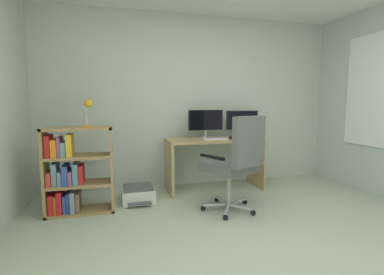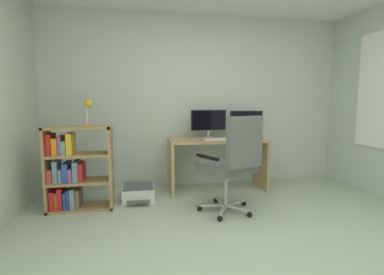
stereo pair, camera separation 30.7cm
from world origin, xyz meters
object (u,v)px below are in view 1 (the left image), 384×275
(monitor_secondary, at_px, (242,121))
(desk_lamp, at_px, (88,108))
(desk, at_px, (215,152))
(office_chair, at_px, (236,160))
(bookshelf, at_px, (72,173))
(computer_mouse, at_px, (232,138))
(keyboard, at_px, (215,139))
(printer, at_px, (138,194))
(monitor_main, at_px, (206,121))

(monitor_secondary, height_order, desk_lamp, desk_lamp)
(desk, height_order, desk_lamp, desk_lamp)
(office_chair, bearing_deg, bookshelf, 164.89)
(office_chair, bearing_deg, computer_mouse, 70.09)
(keyboard, xyz_separation_m, desk_lamp, (-1.62, -0.33, 0.44))
(monitor_secondary, relative_size, printer, 1.01)
(keyboard, xyz_separation_m, bookshelf, (-1.82, -0.33, -0.29))
(desk, height_order, bookshelf, bookshelf)
(printer, bearing_deg, monitor_secondary, 12.28)
(monitor_main, bearing_deg, computer_mouse, -32.62)
(desk, distance_m, bookshelf, 1.91)
(desk, bearing_deg, computer_mouse, -23.95)
(keyboard, distance_m, printer, 1.27)
(desk, height_order, monitor_main, monitor_main)
(office_chair, bearing_deg, keyboard, 87.60)
(desk, distance_m, desk_lamp, 1.84)
(office_chair, relative_size, bookshelf, 1.13)
(desk, bearing_deg, desk_lamp, -165.15)
(monitor_secondary, height_order, printer, monitor_secondary)
(monitor_main, distance_m, monitor_secondary, 0.57)
(monitor_secondary, bearing_deg, desk, -166.75)
(computer_mouse, distance_m, bookshelf, 2.13)
(printer, bearing_deg, desk, 11.87)
(keyboard, distance_m, office_chair, 0.82)
(desk, xyz_separation_m, monitor_main, (-0.10, 0.11, 0.44))
(computer_mouse, bearing_deg, printer, -164.93)
(monitor_secondary, bearing_deg, computer_mouse, -139.69)
(monitor_secondary, relative_size, office_chair, 0.44)
(computer_mouse, xyz_separation_m, printer, (-1.34, -0.14, -0.67))
(computer_mouse, bearing_deg, desk_lamp, -160.43)
(keyboard, bearing_deg, printer, -170.10)
(keyboard, relative_size, computer_mouse, 3.40)
(monitor_main, distance_m, bookshelf, 1.91)
(desk, bearing_deg, monitor_secondary, 13.25)
(monitor_secondary, height_order, bookshelf, monitor_secondary)
(office_chair, bearing_deg, monitor_secondary, 62.18)
(office_chair, relative_size, printer, 2.31)
(computer_mouse, distance_m, printer, 1.50)
(desk, bearing_deg, printer, -168.13)
(monitor_main, distance_m, keyboard, 0.33)
(keyboard, bearing_deg, office_chair, -88.87)
(bookshelf, bearing_deg, keyboard, 10.21)
(desk, xyz_separation_m, printer, (-1.12, -0.23, -0.45))
(keyboard, bearing_deg, desk, 73.32)
(desk, height_order, monitor_secondary, monitor_secondary)
(monitor_secondary, bearing_deg, desk_lamp, -165.50)
(monitor_main, bearing_deg, monitor_secondary, 0.00)
(bookshelf, xyz_separation_m, printer, (0.74, 0.21, -0.37))
(monitor_secondary, xyz_separation_m, computer_mouse, (-0.25, -0.21, -0.21))
(keyboard, bearing_deg, bookshelf, -166.27)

